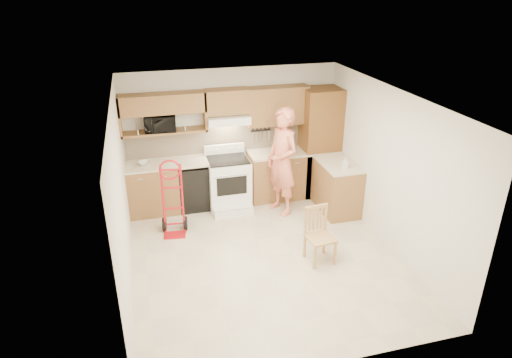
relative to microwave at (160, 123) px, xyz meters
name	(u,v)px	position (x,y,z in m)	size (l,w,h in m)	color
floor	(264,257)	(1.31, -2.08, -1.65)	(4.00, 4.50, 0.02)	#C1B098
ceiling	(266,97)	(1.31, -2.08, 0.87)	(4.00, 4.50, 0.02)	white
wall_back	(232,135)	(1.31, 0.17, -0.39)	(4.00, 0.02, 2.50)	silver
wall_front	(327,275)	(1.31, -4.34, -0.39)	(4.00, 0.02, 2.50)	silver
wall_left	(121,200)	(-0.70, -2.08, -0.39)	(0.02, 4.50, 2.50)	silver
wall_right	(390,169)	(3.32, -2.08, -0.39)	(0.02, 4.50, 2.50)	silver
backsplash	(232,138)	(1.31, 0.15, -0.44)	(3.92, 0.03, 0.55)	beige
lower_cab_left	(153,189)	(-0.24, -0.14, -1.19)	(0.90, 0.60, 0.90)	#906038
dishwasher	(194,186)	(0.51, -0.14, -1.21)	(0.60, 0.60, 0.85)	black
lower_cab_right	(278,175)	(2.14, -0.14, -1.19)	(1.14, 0.60, 0.90)	#906038
countertop_left	(168,163)	(0.06, -0.13, -0.72)	(1.50, 0.63, 0.04)	beige
countertop_right	(279,153)	(2.14, -0.13, -0.72)	(1.14, 0.63, 0.04)	beige
cab_return_right	(337,187)	(3.01, -0.94, -1.19)	(0.60, 1.00, 0.90)	#906038
countertop_return	(339,164)	(3.01, -0.94, -0.72)	(0.63, 1.00, 0.04)	beige
pantry_tall	(319,142)	(2.96, -0.14, -0.59)	(0.70, 0.60, 2.10)	brown
upper_cab_left	(162,103)	(0.06, 0.00, 0.34)	(1.50, 0.33, 0.34)	#906038
upper_shelf_mw	(165,132)	(0.06, 0.00, -0.17)	(1.50, 0.33, 0.04)	#906038
upper_cab_center	(227,101)	(1.19, 0.00, 0.30)	(0.76, 0.33, 0.44)	#906038
upper_cab_right	(277,105)	(2.14, 0.00, 0.16)	(1.14, 0.33, 0.70)	#906038
range_hood	(228,119)	(1.19, -0.06, -0.01)	(0.76, 0.46, 0.14)	white
knife_strip	(261,134)	(1.86, 0.12, -0.40)	(0.40, 0.05, 0.29)	black
microwave	(160,123)	(0.00, 0.00, 0.00)	(0.54, 0.36, 0.30)	black
range	(229,180)	(1.13, -0.33, -1.08)	(0.76, 1.00, 1.12)	white
person	(282,162)	(2.02, -0.74, -0.66)	(0.71, 0.47, 1.96)	#DB7057
hand_truck	(173,201)	(0.04, -1.02, -1.04)	(0.47, 0.43, 1.20)	red
dining_chair	(321,236)	(2.09, -2.41, -1.21)	(0.39, 0.42, 0.87)	tan
soap_bottle	(345,163)	(3.01, -1.19, -0.60)	(0.09, 0.09, 0.19)	white
bowl	(145,163)	(-0.34, -0.13, -0.67)	(0.22, 0.22, 0.05)	white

